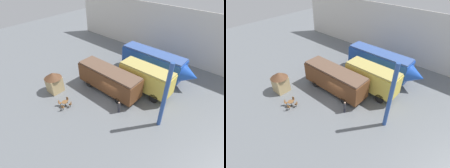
{
  "view_description": "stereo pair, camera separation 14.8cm",
  "coord_description": "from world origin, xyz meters",
  "views": [
    {
      "loc": [
        11.83,
        -13.11,
        15.59
      ],
      "look_at": [
        -0.65,
        1.0,
        1.6
      ],
      "focal_mm": 28.0,
      "sensor_mm": 36.0,
      "label": 1
    },
    {
      "loc": [
        11.94,
        -13.01,
        15.59
      ],
      "look_at": [
        -0.65,
        1.0,
        1.6
      ],
      "focal_mm": 28.0,
      "sensor_mm": 36.0,
      "label": 2
    }
  ],
  "objects": [
    {
      "name": "passenger_coach_wooden",
      "position": [
        -1.39,
        1.18,
        2.04
      ],
      "size": [
        9.25,
        2.8,
        3.5
      ],
      "color": "brown",
      "rests_on": "ground_plane"
    },
    {
      "name": "cafe_table_near",
      "position": [
        -3.35,
        -4.9,
        0.56
      ],
      "size": [
        0.72,
        0.72,
        0.77
      ],
      "color": "black",
      "rests_on": "ground_plane"
    },
    {
      "name": "passenger_coach_vintage",
      "position": [
        2.45,
        4.39,
        2.34
      ],
      "size": [
        7.26,
        2.68,
        3.89
      ],
      "color": "#E0C64C",
      "rests_on": "ground_plane"
    },
    {
      "name": "support_pillar",
      "position": [
        6.99,
        0.39,
        4.0
      ],
      "size": [
        0.44,
        0.44,
        8.0
      ],
      "color": "#2D519E",
      "rests_on": "ground_plane"
    },
    {
      "name": "cafe_chair_2",
      "position": [
        -3.98,
        -5.28,
        0.51
      ],
      "size": [
        0.4,
        0.39,
        0.87
      ],
      "rotation": [
        0.0,
        0.0,
        6.83
      ],
      "color": "black",
      "rests_on": "ground_plane"
    },
    {
      "name": "visitor_person",
      "position": [
        2.39,
        -1.18,
        0.9
      ],
      "size": [
        0.34,
        0.34,
        1.66
      ],
      "color": "#262633",
      "rests_on": "ground_plane"
    },
    {
      "name": "cafe_chair_0",
      "position": [
        -2.73,
        -4.52,
        0.51
      ],
      "size": [
        0.4,
        0.39,
        0.87
      ],
      "rotation": [
        0.0,
        0.0,
        3.69
      ],
      "color": "black",
      "rests_on": "ground_plane"
    },
    {
      "name": "ground_plane",
      "position": [
        0.0,
        0.0,
        0.0
      ],
      "size": [
        80.0,
        80.0,
        0.0
      ],
      "primitive_type": "plane",
      "color": "slate"
    },
    {
      "name": "streamlined_locomotive",
      "position": [
        1.6,
        8.75,
        2.4
      ],
      "size": [
        11.84,
        2.64,
        3.99
      ],
      "color": "blue",
      "rests_on": "ground_plane"
    },
    {
      "name": "cafe_chair_3",
      "position": [
        -2.97,
        -5.52,
        0.51
      ],
      "size": [
        0.39,
        0.4,
        0.87
      ],
      "rotation": [
        0.0,
        0.0,
        8.4
      ],
      "color": "black",
      "rests_on": "ground_plane"
    },
    {
      "name": "cafe_chair_1",
      "position": [
        -3.73,
        -4.28,
        0.51
      ],
      "size": [
        0.39,
        0.4,
        0.87
      ],
      "rotation": [
        0.0,
        0.0,
        5.26
      ],
      "color": "black",
      "rests_on": "ground_plane"
    },
    {
      "name": "ticket_kiosk",
      "position": [
        -6.99,
        -3.85,
        1.67
      ],
      "size": [
        2.34,
        2.34,
        3.0
      ],
      "color": "tan",
      "rests_on": "ground_plane"
    },
    {
      "name": "backdrop_wall",
      "position": [
        0.0,
        15.82,
        4.5
      ],
      "size": [
        44.0,
        0.15,
        9.0
      ],
      "color": "silver",
      "rests_on": "ground_plane"
    }
  ]
}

